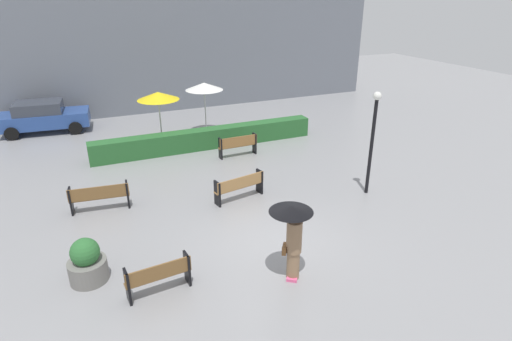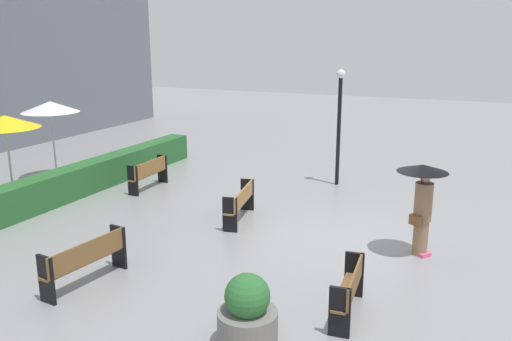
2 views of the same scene
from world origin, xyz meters
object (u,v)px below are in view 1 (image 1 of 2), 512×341
Objects in this scene: pedestrian_with_umbrella at (292,230)px; planter_pot at (87,263)px; bench_back_row at (238,144)px; parked_car at (43,116)px; patio_umbrella_yellow at (158,96)px; lamp_post at (373,132)px; bench_far_left at (99,196)px; patio_umbrella_white at (204,87)px; bench_near_left at (159,275)px; bench_mid_center at (240,186)px.

planter_pot is at bearing 157.68° from pedestrian_with_umbrella.
bench_back_row is 0.40× the size of parked_car.
bench_back_row is 4.26m from patio_umbrella_yellow.
pedestrian_with_umbrella is 5.75m from lamp_post.
patio_umbrella_yellow is 6.81m from parked_car.
bench_far_left is at bearing -154.93° from bench_back_row.
patio_umbrella_white is (-3.26, 8.59, 0.16)m from lamp_post.
bench_near_left is 0.63× the size of patio_umbrella_yellow.
pedestrian_with_umbrella reaches higher than bench_mid_center.
bench_back_row is (5.89, 2.76, 0.01)m from bench_far_left.
patio_umbrella_yellow is at bearing -163.58° from patio_umbrella_white.
bench_back_row is at bearing 77.58° from pedestrian_with_umbrella.
patio_umbrella_yellow reaches higher than bench_mid_center.
patio_umbrella_yellow is at bearing 101.07° from bench_mid_center.
bench_near_left is 0.61× the size of patio_umbrella_white.
pedestrian_with_umbrella reaches higher than planter_pot.
bench_far_left is 1.62× the size of planter_pot.
bench_back_row is 1.10× the size of bench_near_left.
patio_umbrella_white reaches higher than bench_far_left.
pedestrian_with_umbrella is (-1.83, -8.31, 0.82)m from bench_back_row.
parked_car is at bearing 137.59° from bench_back_row.
planter_pot is at bearing -84.57° from parked_car.
parked_car reaches higher than bench_back_row.
bench_back_row is at bearing -45.22° from patio_umbrella_yellow.
bench_back_row is 9.10m from planter_pot.
bench_near_left is 8.41m from lamp_post.
pedestrian_with_umbrella is 11.88m from patio_umbrella_white.
lamp_post reaches higher than parked_car.
bench_back_row reaches higher than bench_near_left.
bench_mid_center is 6.95m from patio_umbrella_yellow.
bench_far_left is 6.60m from patio_umbrella_yellow.
pedestrian_with_umbrella is at bearing -68.94° from parked_car.
patio_umbrella_yellow reaches higher than bench_near_left.
patio_umbrella_yellow is at bearing 94.63° from pedestrian_with_umbrella.
bench_near_left is at bearing -79.12° from bench_far_left.
lamp_post is (4.33, -1.31, 1.73)m from bench_mid_center.
planter_pot reaches higher than bench_back_row.
lamp_post reaches higher than pedestrian_with_umbrella.
pedestrian_with_umbrella is at bearing -85.37° from patio_umbrella_yellow.
bench_far_left is 0.76× the size of patio_umbrella_yellow.
planter_pot is 0.32× the size of lamp_post.
bench_far_left is 1.20× the size of bench_near_left.
parked_car reaches higher than bench_mid_center.
bench_mid_center is 0.92× the size of pedestrian_with_umbrella.
bench_near_left is 14.94m from parked_car.
bench_near_left is at bearing -133.21° from bench_mid_center.
lamp_post is (2.90, -5.15, 1.71)m from bench_back_row.
parked_car is (-7.39, 3.64, -1.59)m from patio_umbrella_white.
lamp_post is (9.37, 1.25, 1.75)m from planter_pot.
bench_far_left reaches higher than bench_near_left.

